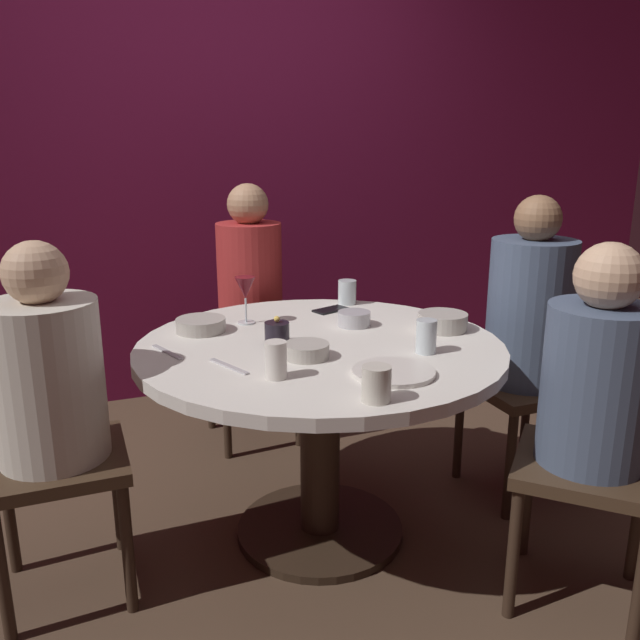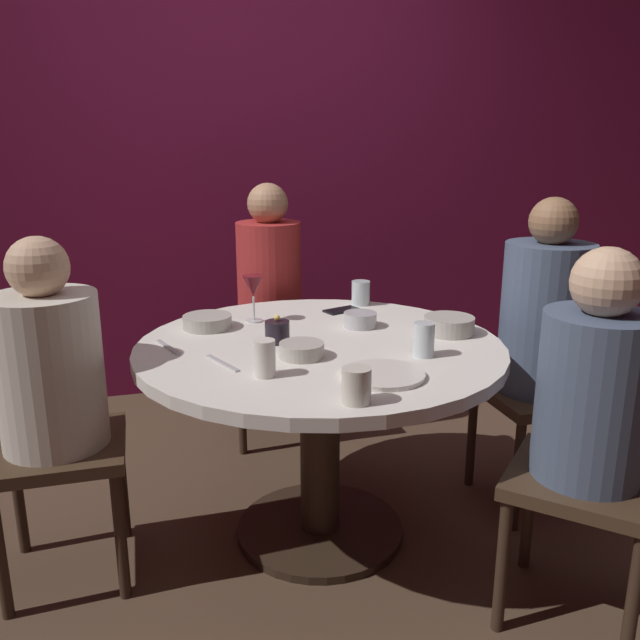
% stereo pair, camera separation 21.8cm
% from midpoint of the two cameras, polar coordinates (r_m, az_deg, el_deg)
% --- Properties ---
extents(ground_plane, '(8.00, 8.00, 0.00)m').
position_cam_midpoint_polar(ground_plane, '(2.52, 2.60, -17.98)').
color(ground_plane, '#4C3828').
extents(back_wall, '(6.00, 0.10, 2.60)m').
position_cam_midpoint_polar(back_wall, '(3.68, -5.25, 14.04)').
color(back_wall, maroon).
rests_on(back_wall, ground).
extents(dining_table, '(1.24, 1.24, 0.73)m').
position_cam_midpoint_polar(dining_table, '(2.26, 2.78, -6.02)').
color(dining_table, silver).
rests_on(dining_table, ground).
extents(seated_diner_left, '(0.40, 0.40, 1.12)m').
position_cam_midpoint_polar(seated_diner_left, '(2.12, -19.69, -4.59)').
color(seated_diner_left, '#3F2D1E').
rests_on(seated_diner_left, ground).
extents(seated_diner_back, '(0.40, 0.40, 1.20)m').
position_cam_midpoint_polar(seated_diner_back, '(3.01, -2.35, 2.91)').
color(seated_diner_back, '#3F2D1E').
rests_on(seated_diner_back, ground).
extents(seated_diner_right, '(0.40, 0.40, 1.19)m').
position_cam_midpoint_polar(seated_diner_right, '(2.60, 21.18, -0.27)').
color(seated_diner_right, '#3F2D1E').
rests_on(seated_diner_right, ground).
extents(seated_diner_front_right, '(0.57, 0.57, 1.12)m').
position_cam_midpoint_polar(seated_diner_front_right, '(2.01, 25.55, -6.34)').
color(seated_diner_front_right, '#3F2D1E').
rests_on(seated_diner_front_right, ground).
extents(candle_holder, '(0.08, 0.08, 0.10)m').
position_cam_midpoint_polar(candle_holder, '(2.20, -0.91, -1.06)').
color(candle_holder, black).
rests_on(candle_holder, dining_table).
extents(wine_glass, '(0.08, 0.08, 0.18)m').
position_cam_midpoint_polar(wine_glass, '(2.43, -3.28, 2.76)').
color(wine_glass, silver).
rests_on(wine_glass, dining_table).
extents(dinner_plate, '(0.24, 0.24, 0.01)m').
position_cam_midpoint_polar(dinner_plate, '(1.92, 8.77, -4.76)').
color(dinner_plate, silver).
rests_on(dinner_plate, dining_table).
extents(cell_phone, '(0.16, 0.11, 0.01)m').
position_cam_midpoint_polar(cell_phone, '(2.61, 4.29, 0.82)').
color(cell_phone, black).
rests_on(cell_phone, dining_table).
extents(bowl_serving_large, '(0.12, 0.12, 0.05)m').
position_cam_midpoint_polar(bowl_serving_large, '(2.40, 6.11, -0.01)').
color(bowl_serving_large, '#B7B7BC').
rests_on(bowl_serving_large, dining_table).
extents(bowl_salad_center, '(0.14, 0.14, 0.05)m').
position_cam_midpoint_polar(bowl_salad_center, '(2.06, 1.44, -2.67)').
color(bowl_salad_center, '#B2ADA3').
rests_on(bowl_salad_center, dining_table).
extents(bowl_small_white, '(0.18, 0.18, 0.05)m').
position_cam_midpoint_polar(bowl_small_white, '(2.39, -7.19, -0.18)').
color(bowl_small_white, '#B2ADA3').
rests_on(bowl_small_white, dining_table).
extents(bowl_sauce_side, '(0.18, 0.18, 0.06)m').
position_cam_midpoint_polar(bowl_sauce_side, '(2.37, 13.75, -0.47)').
color(bowl_sauce_side, '#B2ADA3').
rests_on(bowl_sauce_side, dining_table).
extents(cup_near_candle, '(0.06, 0.06, 0.11)m').
position_cam_midpoint_polar(cup_near_candle, '(1.89, -1.55, -3.39)').
color(cup_near_candle, silver).
rests_on(cup_near_candle, dining_table).
extents(cup_by_left_diner, '(0.08, 0.08, 0.10)m').
position_cam_midpoint_polar(cup_by_left_diner, '(1.71, 6.85, -5.73)').
color(cup_by_left_diner, beige).
rests_on(cup_by_left_diner, dining_table).
extents(cup_by_right_diner, '(0.08, 0.08, 0.10)m').
position_cam_midpoint_polar(cup_by_right_diner, '(2.71, 5.86, 2.33)').
color(cup_by_right_diner, silver).
rests_on(cup_by_right_diner, dining_table).
extents(cup_center_front, '(0.07, 0.07, 0.11)m').
position_cam_midpoint_polar(cup_center_front, '(2.10, 11.97, -1.72)').
color(cup_center_front, silver).
rests_on(cup_center_front, dining_table).
extents(fork_near_plate, '(0.08, 0.17, 0.01)m').
position_cam_midpoint_polar(fork_near_plate, '(2.01, -5.39, -3.80)').
color(fork_near_plate, '#B7B7BC').
rests_on(fork_near_plate, dining_table).
extents(knife_near_plate, '(0.07, 0.18, 0.01)m').
position_cam_midpoint_polar(knife_near_plate, '(2.19, -10.29, -2.38)').
color(knife_near_plate, '#B7B7BC').
rests_on(knife_near_plate, dining_table).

